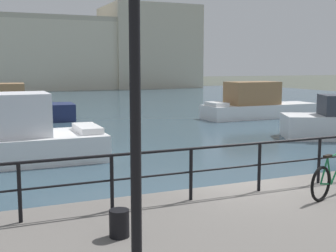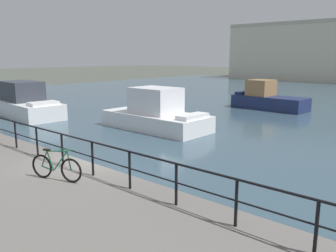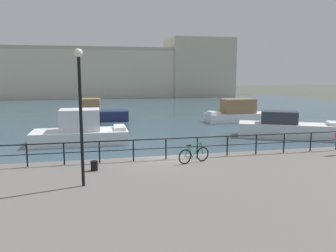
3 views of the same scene
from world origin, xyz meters
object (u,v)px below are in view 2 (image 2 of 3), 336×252
moored_small_launch (22,103)px  parked_bicycle (56,167)px  moored_cabin_cruiser (156,114)px  moored_green_narrowboat (267,99)px

moored_small_launch → parked_bicycle: (16.74, -7.34, 0.31)m
moored_small_launch → moored_cabin_cruiser: 11.53m
moored_small_launch → moored_green_narrowboat: moored_small_launch is taller
moored_green_narrowboat → moored_cabin_cruiser: moored_cabin_cruiser is taller
moored_small_launch → parked_bicycle: moored_small_launch is taller
moored_small_launch → parked_bicycle: bearing=-18.5°
moored_green_narrowboat → parked_bicycle: 22.98m
moored_cabin_cruiser → parked_bicycle: (5.59, -10.27, 0.34)m
moored_cabin_cruiser → parked_bicycle: bearing=-60.4°
moored_green_narrowboat → moored_cabin_cruiser: (-1.45, -12.33, 0.05)m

